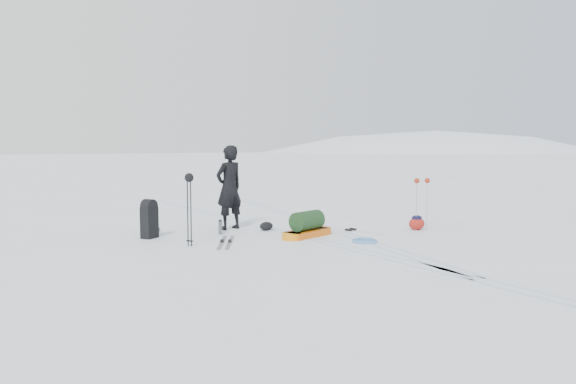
% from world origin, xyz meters
% --- Properties ---
extents(ground, '(200.00, 200.00, 0.00)m').
position_xyz_m(ground, '(0.00, 0.00, 0.00)').
color(ground, white).
rests_on(ground, ground).
extents(ski_tracks, '(3.38, 17.97, 0.01)m').
position_xyz_m(ski_tracks, '(0.61, 0.88, 0.00)').
color(ski_tracks, silver).
rests_on(ski_tracks, ground).
extents(skier, '(0.82, 0.65, 1.96)m').
position_xyz_m(skier, '(-0.92, 1.40, 0.98)').
color(skier, black).
rests_on(skier, ground).
extents(pulk_sled, '(1.50, 0.91, 0.55)m').
position_xyz_m(pulk_sled, '(0.14, -0.37, 0.21)').
color(pulk_sled, '#D45E0C').
rests_on(pulk_sled, ground).
extents(expedition_rucksack, '(0.61, 0.90, 0.84)m').
position_xyz_m(expedition_rucksack, '(-2.87, 1.13, 0.39)').
color(expedition_rucksack, black).
rests_on(expedition_rucksack, ground).
extents(ski_poles_black, '(0.18, 0.19, 1.44)m').
position_xyz_m(ski_poles_black, '(-2.45, -0.24, 1.17)').
color(ski_poles_black, black).
rests_on(ski_poles_black, ground).
extents(ski_poles_silver, '(0.38, 0.19, 1.21)m').
position_xyz_m(ski_poles_silver, '(2.93, -0.88, 1.01)').
color(ski_poles_silver, '#ABAEB2').
rests_on(ski_poles_silver, ground).
extents(touring_skis_grey, '(0.93, 1.50, 0.06)m').
position_xyz_m(touring_skis_grey, '(-1.69, -0.22, 0.01)').
color(touring_skis_grey, '#94969C').
rests_on(touring_skis_grey, ground).
extents(touring_skis_white, '(0.71, 1.64, 0.06)m').
position_xyz_m(touring_skis_white, '(1.40, -0.22, 0.01)').
color(touring_skis_white, silver).
rests_on(touring_skis_white, ground).
extents(rope_coil, '(0.65, 0.65, 0.06)m').
position_xyz_m(rope_coil, '(0.82, -1.53, 0.03)').
color(rope_coil, '#5692D1').
rests_on(rope_coil, ground).
extents(small_daypack, '(0.50, 0.48, 0.34)m').
position_xyz_m(small_daypack, '(2.86, -0.81, 0.17)').
color(small_daypack, maroon).
rests_on(small_daypack, ground).
extents(thermos_pair, '(0.19, 0.32, 0.31)m').
position_xyz_m(thermos_pair, '(-1.34, 0.93, 0.15)').
color(thermos_pair, slate).
rests_on(thermos_pair, ground).
extents(stuff_sack, '(0.39, 0.34, 0.20)m').
position_xyz_m(stuff_sack, '(-0.25, 0.81, 0.10)').
color(stuff_sack, black).
rests_on(stuff_sack, ground).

